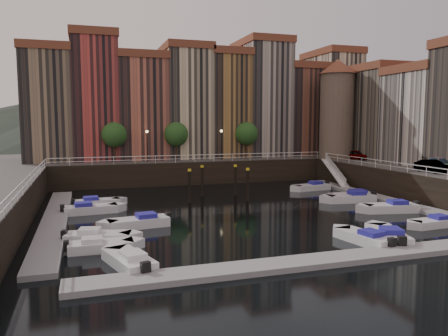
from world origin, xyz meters
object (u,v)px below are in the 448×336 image
object	(u,v)px
gangway	(334,171)
boat_left_0	(99,246)
boat_left_3	(89,209)
mooring_pilings	(219,183)
car_c	(442,166)
car_b	(432,167)
boat_left_1	(97,237)
corner_tower	(337,108)
car_a	(358,156)

from	to	relation	value
gangway	boat_left_0	world-z (taller)	gangway
gangway	boat_left_3	size ratio (longest dim) A/B	1.66
mooring_pilings	car_c	bearing A→B (deg)	-20.63
boat_left_0	car_b	size ratio (longest dim) A/B	1.10
mooring_pilings	car_b	xyz separation A→B (m)	(20.17, -8.81, 2.00)
boat_left_1	car_c	xyz separation A→B (m)	(35.03, 5.51, 3.36)
corner_tower	boat_left_3	distance (m)	37.05
boat_left_3	gangway	bearing A→B (deg)	10.14
gangway	boat_left_0	bearing A→B (deg)	-145.75
car_a	gangway	bearing A→B (deg)	-178.54
boat_left_0	car_a	size ratio (longest dim) A/B	1.14
gangway	car_c	bearing A→B (deg)	-69.05
boat_left_0	car_a	world-z (taller)	car_a
mooring_pilings	boat_left_0	distance (m)	20.58
boat_left_3	car_b	bearing A→B (deg)	-13.57
mooring_pilings	car_c	size ratio (longest dim) A/B	1.28
mooring_pilings	boat_left_1	xyz separation A→B (m)	(-13.07, -13.78, -1.29)
mooring_pilings	boat_left_1	world-z (taller)	mooring_pilings
mooring_pilings	boat_left_3	distance (m)	13.99
gangway	boat_left_1	size ratio (longest dim) A/B	1.73
boat_left_3	car_a	world-z (taller)	car_a
boat_left_1	car_c	distance (m)	35.61
car_b	car_a	bearing A→B (deg)	85.95
corner_tower	mooring_pilings	size ratio (longest dim) A/B	2.18
corner_tower	car_a	world-z (taller)	corner_tower
mooring_pilings	car_a	distance (m)	22.74
gangway	mooring_pilings	xyz separation A→B (m)	(-17.06, -4.52, -0.27)
car_a	car_b	distance (m)	15.24
car_a	boat_left_0	bearing A→B (deg)	-167.20
gangway	car_b	size ratio (longest dim) A/B	2.10
boat_left_3	boat_left_0	bearing A→B (deg)	-92.54
mooring_pilings	boat_left_0	world-z (taller)	mooring_pilings
boat_left_0	car_b	bearing A→B (deg)	13.31
mooring_pilings	car_a	world-z (taller)	car_a
boat_left_1	car_b	size ratio (longest dim) A/B	1.22
boat_left_1	mooring_pilings	bearing A→B (deg)	59.67
boat_left_3	corner_tower	bearing A→B (deg)	15.92
corner_tower	car_a	distance (m)	7.29
mooring_pilings	boat_left_3	size ratio (longest dim) A/B	1.26
boat_left_0	boat_left_1	bearing A→B (deg)	94.00
boat_left_0	car_b	world-z (taller)	car_b
boat_left_3	boat_left_1	bearing A→B (deg)	-92.65
gangway	corner_tower	bearing A→B (deg)	57.20
mooring_pilings	car_a	xyz separation A→B (m)	(21.74, 6.35, 2.00)
corner_tower	car_b	xyz separation A→B (m)	(0.21, -17.83, -6.54)
gangway	car_a	bearing A→B (deg)	21.35
car_b	car_c	xyz separation A→B (m)	(1.78, 0.54, 0.07)
mooring_pilings	car_b	bearing A→B (deg)	-23.59
mooring_pilings	boat_left_3	bearing A→B (deg)	-164.92
boat_left_1	car_a	xyz separation A→B (m)	(34.81, 20.13, 3.29)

